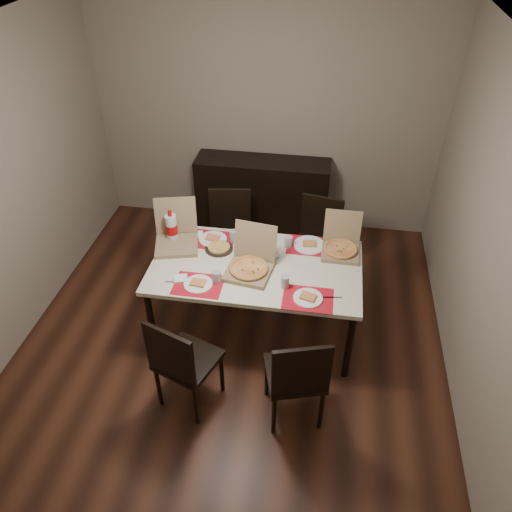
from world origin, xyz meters
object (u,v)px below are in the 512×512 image
(chair_far_right, at_px, (317,239))
(chair_far_left, at_px, (230,231))
(chair_near_left, at_px, (182,361))
(chair_near_right, at_px, (297,376))
(sideboard, at_px, (262,196))
(dining_table, at_px, (256,271))
(dip_bowl, at_px, (273,255))
(pizza_box_center, at_px, (250,265))
(soda_bottle, at_px, (172,228))

(chair_far_right, bearing_deg, chair_far_left, 179.73)
(chair_near_left, relative_size, chair_far_left, 1.00)
(chair_near_right, height_order, chair_far_left, same)
(sideboard, xyz_separation_m, dining_table, (0.19, -1.64, 0.23))
(dining_table, bearing_deg, dip_bowl, 50.02)
(chair_near_right, distance_m, pizza_box_center, 1.03)
(sideboard, xyz_separation_m, pizza_box_center, (0.15, -1.72, 0.36))
(chair_near_right, distance_m, chair_far_left, 1.94)
(dining_table, bearing_deg, soda_bottle, 163.28)
(dining_table, relative_size, chair_near_right, 1.94)
(chair_near_right, xyz_separation_m, dip_bowl, (-0.33, 1.08, 0.25))
(dip_bowl, bearing_deg, chair_near_right, -73.13)
(chair_far_left, bearing_deg, dip_bowl, -51.77)
(sideboard, relative_size, chair_far_left, 1.61)
(chair_far_right, distance_m, pizza_box_center, 1.08)
(chair_near_left, xyz_separation_m, chair_near_right, (0.87, -0.00, 0.00))
(chair_far_left, distance_m, pizza_box_center, 1.01)
(chair_far_right, xyz_separation_m, dip_bowl, (-0.37, -0.66, 0.25))
(chair_near_right, relative_size, soda_bottle, 2.94)
(sideboard, xyz_separation_m, chair_near_left, (-0.23, -2.58, 0.06))
(chair_far_left, bearing_deg, chair_far_right, -0.27)
(dining_table, xyz_separation_m, chair_far_right, (0.49, 0.81, -0.17))
(chair_near_right, xyz_separation_m, soda_bottle, (-1.26, 1.18, 0.37))
(chair_far_left, xyz_separation_m, dip_bowl, (0.52, -0.66, 0.25))
(pizza_box_center, relative_size, dip_bowl, 3.98)
(sideboard, distance_m, chair_far_right, 1.08)
(dining_table, bearing_deg, chair_near_left, -114.05)
(dining_table, distance_m, chair_near_left, 1.04)
(sideboard, bearing_deg, pizza_box_center, -85.05)
(chair_near_left, height_order, chair_near_right, same)
(chair_near_left, height_order, chair_far_left, same)
(chair_near_left, relative_size, chair_far_right, 1.00)
(dining_table, relative_size, dip_bowl, 15.76)
(chair_far_right, height_order, soda_bottle, soda_bottle)
(dining_table, height_order, soda_bottle, soda_bottle)
(sideboard, bearing_deg, chair_near_left, -95.08)
(dining_table, bearing_deg, chair_near_right, -64.19)
(chair_near_left, relative_size, soda_bottle, 2.94)
(chair_near_right, distance_m, soda_bottle, 1.77)
(dining_table, bearing_deg, pizza_box_center, -116.22)
(soda_bottle, bearing_deg, chair_near_right, -43.04)
(dining_table, relative_size, soda_bottle, 5.68)
(dining_table, distance_m, chair_far_right, 0.96)
(pizza_box_center, bearing_deg, dining_table, 63.78)
(dip_bowl, bearing_deg, soda_bottle, 174.16)
(pizza_box_center, relative_size, soda_bottle, 1.44)
(chair_far_left, distance_m, soda_bottle, 0.79)
(dining_table, relative_size, chair_far_right, 1.94)
(dip_bowl, xyz_separation_m, soda_bottle, (-0.93, 0.10, 0.12))
(dip_bowl, relative_size, soda_bottle, 0.36)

